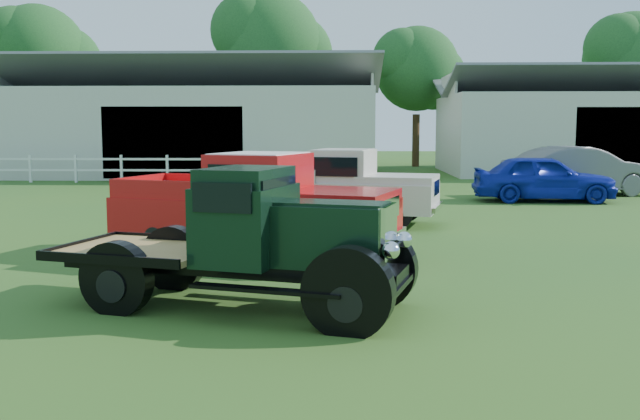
# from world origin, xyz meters

# --- Properties ---
(ground) EXTENTS (120.00, 120.00, 0.00)m
(ground) POSITION_xyz_m (0.00, 0.00, 0.00)
(ground) COLOR #295620
(shed_left) EXTENTS (18.80, 10.20, 5.60)m
(shed_left) POSITION_xyz_m (-7.00, 26.00, 2.80)
(shed_left) COLOR #B1B19D
(shed_left) RESTS_ON ground
(shed_right) EXTENTS (16.80, 9.20, 5.20)m
(shed_right) POSITION_xyz_m (14.00, 27.00, 2.60)
(shed_right) COLOR #B1B19D
(shed_right) RESTS_ON ground
(fence_rail) EXTENTS (14.20, 0.16, 1.20)m
(fence_rail) POSITION_xyz_m (-8.00, 20.00, 0.60)
(fence_rail) COLOR white
(fence_rail) RESTS_ON ground
(tree_a) EXTENTS (6.30, 6.30, 10.50)m
(tree_a) POSITION_xyz_m (-18.00, 33.00, 5.25)
(tree_a) COLOR #1B421B
(tree_a) RESTS_ON ground
(tree_b) EXTENTS (6.90, 6.90, 11.50)m
(tree_b) POSITION_xyz_m (-4.00, 34.00, 5.75)
(tree_b) COLOR #1B421B
(tree_b) RESTS_ON ground
(tree_c) EXTENTS (5.40, 5.40, 9.00)m
(tree_c) POSITION_xyz_m (5.00, 33.00, 4.50)
(tree_c) COLOR #1B421B
(tree_c) RESTS_ON ground
(tree_d) EXTENTS (6.00, 6.00, 10.00)m
(tree_d) POSITION_xyz_m (18.00, 34.00, 5.00)
(tree_d) COLOR #1B421B
(tree_d) RESTS_ON ground
(vintage_flatbed) EXTENTS (5.10, 3.10, 1.89)m
(vintage_flatbed) POSITION_xyz_m (-0.79, -1.17, 0.94)
(vintage_flatbed) COLOR black
(vintage_flatbed) RESTS_ON ground
(red_pickup) EXTENTS (5.76, 3.66, 1.96)m
(red_pickup) POSITION_xyz_m (-1.06, 2.69, 0.98)
(red_pickup) COLOR red
(red_pickup) RESTS_ON ground
(white_pickup) EXTENTS (5.28, 3.05, 1.82)m
(white_pickup) POSITION_xyz_m (0.50, 7.25, 0.91)
(white_pickup) COLOR beige
(white_pickup) RESTS_ON ground
(misc_car_blue) EXTENTS (4.57, 2.04, 1.53)m
(misc_car_blue) POSITION_xyz_m (7.09, 12.75, 0.76)
(misc_car_blue) COLOR #1122A3
(misc_car_blue) RESTS_ON ground
(misc_car_grey) EXTENTS (5.51, 2.98, 1.72)m
(misc_car_grey) POSITION_xyz_m (8.93, 14.84, 0.86)
(misc_car_grey) COLOR slate
(misc_car_grey) RESTS_ON ground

